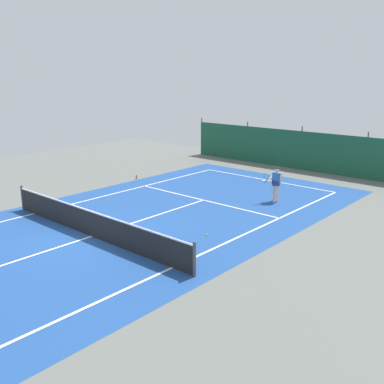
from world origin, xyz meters
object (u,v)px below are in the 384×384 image
object	(u,v)px
tennis_ball_midcourt	(108,200)
tennis_ball_near_player	(206,235)
water_bottle	(136,177)
parked_car	(311,150)
tennis_player	(276,182)
tennis_net	(91,223)
tennis_ball_by_sideline	(237,206)

from	to	relation	value
tennis_ball_midcourt	tennis_ball_near_player	bearing A→B (deg)	-3.94
water_bottle	parked_car	bearing A→B (deg)	64.85
tennis_player	tennis_ball_near_player	xyz separation A→B (m)	(0.46, -5.62, -0.93)
tennis_ball_midcourt	tennis_net	bearing A→B (deg)	-44.97
tennis_ball_midcourt	water_bottle	distance (m)	4.56
tennis_net	tennis_ball_near_player	xyz separation A→B (m)	(3.11, 2.86, -0.48)
tennis_net	parked_car	size ratio (longest dim) A/B	2.37
tennis_net	water_bottle	world-z (taller)	tennis_net
tennis_player	water_bottle	size ratio (longest dim) A/B	6.83
tennis_net	tennis_ball_near_player	world-z (taller)	tennis_net
tennis_player	tennis_ball_midcourt	size ratio (longest dim) A/B	24.85
tennis_ball_by_sideline	water_bottle	distance (m)	7.52
tennis_net	parked_car	world-z (taller)	parked_car
tennis_player	tennis_ball_midcourt	xyz separation A→B (m)	(-5.96, -5.18, -0.93)
water_bottle	tennis_net	bearing A→B (deg)	-51.83
tennis_ball_near_player	water_bottle	xyz separation A→B (m)	(-8.77, 4.34, 0.09)
water_bottle	tennis_ball_midcourt	bearing A→B (deg)	-58.87
tennis_ball_near_player	parked_car	distance (m)	15.82
tennis_net	tennis_ball_midcourt	size ratio (longest dim) A/B	153.33
tennis_ball_by_sideline	parked_car	bearing A→B (deg)	101.21
tennis_ball_near_player	water_bottle	world-z (taller)	water_bottle
water_bottle	tennis_ball_near_player	bearing A→B (deg)	-26.34
parked_car	tennis_player	bearing A→B (deg)	-74.51
tennis_ball_midcourt	tennis_ball_by_sideline	size ratio (longest dim) A/B	1.00
tennis_player	water_bottle	bearing A→B (deg)	10.35
tennis_player	tennis_ball_near_player	bearing A→B (deg)	96.26
tennis_ball_near_player	tennis_ball_midcourt	xyz separation A→B (m)	(-6.42, 0.44, 0.00)
tennis_ball_by_sideline	tennis_player	bearing A→B (deg)	66.40
tennis_net	water_bottle	bearing A→B (deg)	128.17
tennis_player	water_bottle	distance (m)	8.46
tennis_ball_midcourt	parked_car	xyz separation A→B (m)	(2.83, 14.95, 0.81)
tennis_ball_near_player	tennis_ball_midcourt	world-z (taller)	same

